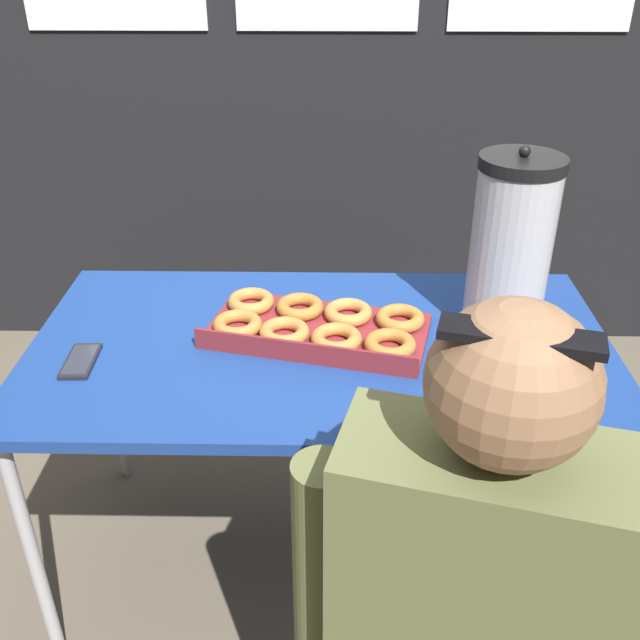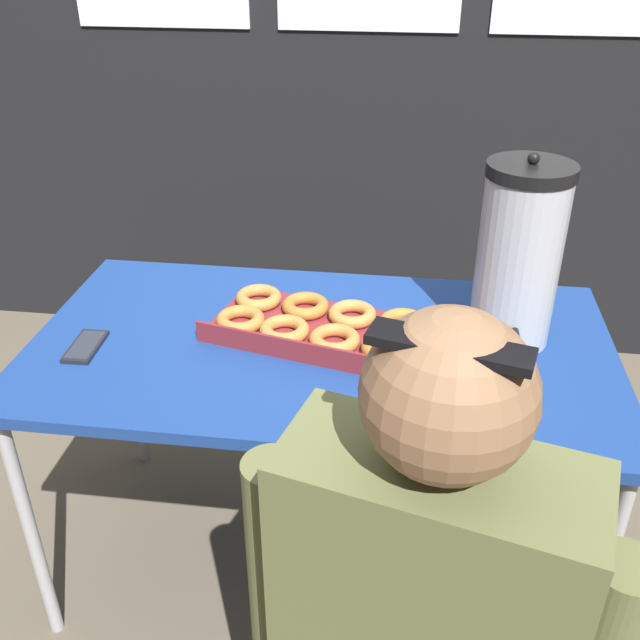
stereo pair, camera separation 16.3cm
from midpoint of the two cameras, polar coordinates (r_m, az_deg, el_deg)
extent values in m
plane|color=brown|center=(2.12, -2.25, -18.26)|extent=(12.00, 12.00, 0.00)
cube|color=navy|center=(1.67, -2.71, -2.28)|extent=(1.36, 0.74, 0.03)
cylinder|color=#ADADB2|center=(1.81, -24.52, -17.00)|extent=(0.03, 0.03, 0.68)
cylinder|color=#ADADB2|center=(1.73, 19.42, -18.14)|extent=(0.03, 0.03, 0.68)
cylinder|color=#ADADB2|center=(2.26, -18.28, -5.18)|extent=(0.03, 0.03, 0.68)
cylinder|color=#ADADB2|center=(2.20, 14.79, -5.62)|extent=(0.03, 0.03, 0.68)
cube|color=maroon|center=(1.70, -2.94, -0.93)|extent=(0.56, 0.38, 0.02)
cube|color=maroon|center=(1.58, -4.32, -2.47)|extent=(0.50, 0.12, 0.04)
torus|color=#BA7735|center=(1.69, -9.37, -0.43)|extent=(0.16, 0.16, 0.03)
torus|color=#C07E3B|center=(1.65, -5.71, -1.04)|extent=(0.12, 0.12, 0.03)
torus|color=#BD7B39|center=(1.62, -1.57, -1.57)|extent=(0.16, 0.16, 0.03)
torus|color=#B3712E|center=(1.60, 2.73, -2.04)|extent=(0.13, 0.13, 0.03)
torus|color=#BF7D3B|center=(1.79, -8.15, 1.42)|extent=(0.14, 0.14, 0.03)
torus|color=#B2702D|center=(1.75, -4.29, 0.99)|extent=(0.14, 0.14, 0.03)
torus|color=#C3803E|center=(1.72, -0.43, 0.53)|extent=(0.14, 0.14, 0.03)
torus|color=#B57230|center=(1.70, 3.72, 0.05)|extent=(0.16, 0.16, 0.03)
cylinder|color=#B7B7BC|center=(1.67, 12.29, 5.25)|extent=(0.18, 0.18, 0.39)
cylinder|color=black|center=(1.60, 13.11, 12.10)|extent=(0.19, 0.19, 0.03)
sphere|color=black|center=(1.59, 13.21, 12.96)|extent=(0.03, 0.03, 0.03)
cylinder|color=black|center=(1.65, 12.39, -0.14)|extent=(0.02, 0.05, 0.02)
cube|color=black|center=(1.70, -21.26, -3.18)|extent=(0.07, 0.14, 0.01)
cube|color=#2D333D|center=(1.70, -21.29, -3.02)|extent=(0.06, 0.12, 0.00)
cube|color=#60663D|center=(1.15, 8.32, -20.79)|extent=(0.46, 0.30, 0.53)
sphere|color=#8E6647|center=(0.89, 10.07, -5.26)|extent=(0.22, 0.22, 0.22)
cube|color=black|center=(0.82, 10.36, -1.43)|extent=(0.19, 0.09, 0.01)
cylinder|color=#60663D|center=(1.20, -3.97, -19.31)|extent=(0.09, 0.09, 0.42)
camera|label=1|loc=(0.08, -92.86, -1.64)|focal=40.00mm
camera|label=2|loc=(0.08, 87.14, 1.64)|focal=40.00mm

